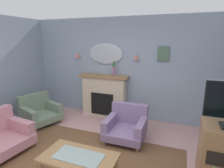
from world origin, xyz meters
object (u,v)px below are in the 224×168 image
fireplace (104,96)px  armchair_in_corner (127,125)px  wall_sconce_right (136,57)px  framed_picture (163,54)px  wall_mirror (106,54)px  wall_sconce_left (77,55)px  potted_plant_small_fern (47,106)px  mantel_vase_centre (114,67)px  coffee_table (79,160)px  armchair_beside_couch (39,111)px

fireplace → armchair_in_corner: size_ratio=1.64×
wall_sconce_right → framed_picture: 0.66m
wall_mirror → armchair_in_corner: size_ratio=1.16×
wall_sconce_left → armchair_in_corner: bearing=-30.4°
wall_sconce_right → potted_plant_small_fern: wall_sconce_right is taller
mantel_vase_centre → coffee_table: 2.65m
fireplace → mantel_vase_centre: (0.30, -0.03, 0.82)m
fireplace → wall_sconce_left: size_ratio=9.71×
wall_mirror → armchair_in_corner: wall_mirror is taller
mantel_vase_centre → framed_picture: bearing=8.5°
coffee_table → wall_sconce_right: bearing=85.8°
wall_sconce_left → wall_sconce_right: same height
wall_mirror → coffee_table: (0.66, -2.59, -1.33)m
fireplace → wall_sconce_right: bearing=6.2°
fireplace → mantel_vase_centre: size_ratio=3.32×
wall_mirror → armchair_in_corner: (0.94, -1.10, -1.40)m
framed_picture → wall_mirror: bearing=-179.6°
wall_sconce_right → potted_plant_small_fern: 2.83m
armchair_beside_couch → wall_sconce_left: bearing=64.4°
wall_mirror → wall_sconce_left: size_ratio=6.86×
armchair_beside_couch → armchair_in_corner: bearing=1.1°
wall_sconce_right → potted_plant_small_fern: size_ratio=0.29×
fireplace → armchair_in_corner: bearing=-45.5°
fireplace → wall_mirror: size_ratio=1.42×
wall_mirror → framed_picture: wall_mirror is taller
framed_picture → armchair_beside_couch: (-2.87, -1.15, -1.44)m
wall_sconce_right → fireplace: bearing=-173.8°
armchair_in_corner → mantel_vase_centre: bearing=124.6°
wall_mirror → coffee_table: bearing=-75.7°
armchair_beside_couch → wall_mirror: bearing=39.8°
fireplace → potted_plant_small_fern: bearing=-160.9°
framed_picture → potted_plant_small_fern: (-3.03, -0.68, -1.50)m
framed_picture → coffee_table: size_ratio=0.33×
wall_sconce_left → framed_picture: size_ratio=0.39×
mantel_vase_centre → wall_sconce_right: wall_sconce_right is taller
coffee_table → armchair_beside_couch: armchair_beside_couch is taller
mantel_vase_centre → wall_sconce_right: size_ratio=2.92×
mantel_vase_centre → wall_sconce_left: size_ratio=2.92×
fireplace → armchair_beside_couch: 1.72m
mantel_vase_centre → wall_sconce_left: bearing=174.0°
fireplace → coffee_table: (0.66, -2.45, -0.19)m
wall_mirror → potted_plant_small_fern: wall_mirror is taller
fireplace → wall_sconce_left: bearing=173.8°
mantel_vase_centre → armchair_in_corner: 1.56m
fireplace → armchair_beside_couch: size_ratio=1.31×
wall_sconce_left → coffee_table: size_ratio=0.13×
mantel_vase_centre → framed_picture: 1.27m
wall_sconce_left → wall_sconce_right: 1.70m
wall_mirror → coffee_table: size_ratio=0.87×
fireplace → wall_sconce_left: wall_sconce_left is taller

